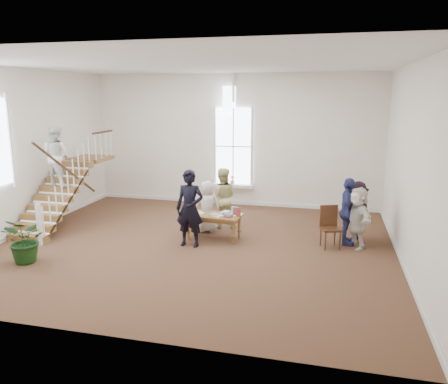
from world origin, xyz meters
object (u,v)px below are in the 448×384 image
(elderly_woman, at_px, (207,206))
(floor_plant, at_px, (26,240))
(woman_cluster_a, at_px, (348,212))
(police_officer, at_px, (190,208))
(woman_cluster_b, at_px, (356,211))
(library_table, at_px, (214,217))
(woman_cluster_c, at_px, (357,218))
(person_yellow, at_px, (222,198))
(side_chair, at_px, (330,224))

(elderly_woman, height_order, floor_plant, elderly_woman)
(woman_cluster_a, bearing_deg, police_officer, 107.94)
(elderly_woman, bearing_deg, woman_cluster_a, 170.39)
(woman_cluster_b, bearing_deg, library_table, -41.95)
(library_table, bearing_deg, woman_cluster_c, 7.97)
(person_yellow, bearing_deg, floor_plant, 31.87)
(library_table, relative_size, side_chair, 1.42)
(person_yellow, xyz_separation_m, side_chair, (3.05, -0.98, -0.28))
(woman_cluster_c, relative_size, side_chair, 1.47)
(elderly_woman, xyz_separation_m, woman_cluster_b, (4.01, 0.27, 0.06))
(police_officer, xyz_separation_m, person_yellow, (0.40, 1.75, -0.11))
(police_officer, relative_size, elderly_woman, 1.34)
(police_officer, distance_m, side_chair, 3.55)
(woman_cluster_b, relative_size, floor_plant, 1.47)
(library_table, xyz_separation_m, side_chair, (2.98, 0.12, -0.00))
(elderly_woman, relative_size, side_chair, 1.38)
(police_officer, bearing_deg, elderly_woman, 86.76)
(woman_cluster_b, bearing_deg, floor_plant, -30.01)
(person_yellow, xyz_separation_m, woman_cluster_a, (3.48, -0.68, -0.01))
(woman_cluster_c, bearing_deg, library_table, -114.85)
(elderly_woman, height_order, woman_cluster_b, woman_cluster_b)
(woman_cluster_c, bearing_deg, person_yellow, -131.64)
(police_officer, bearing_deg, person_yellow, 78.45)
(floor_plant, bearing_deg, side_chair, 22.28)
(library_table, height_order, woman_cluster_a, woman_cluster_a)
(side_chair, bearing_deg, floor_plant, -177.36)
(elderly_woman, bearing_deg, side_chair, 164.96)
(elderly_woman, bearing_deg, person_yellow, -127.86)
(woman_cluster_a, height_order, side_chair, woman_cluster_a)
(woman_cluster_c, relative_size, floor_plant, 1.46)
(woman_cluster_a, bearing_deg, side_chair, 127.42)
(floor_plant, bearing_deg, woman_cluster_c, 21.14)
(police_officer, relative_size, woman_cluster_c, 1.26)
(elderly_woman, height_order, person_yellow, person_yellow)
(police_officer, xyz_separation_m, woman_cluster_a, (3.88, 1.07, -0.11))
(person_yellow, bearing_deg, police_officer, 63.61)
(floor_plant, bearing_deg, woman_cluster_a, 23.13)
(library_table, xyz_separation_m, floor_plant, (-3.76, -2.64, -0.07))
(police_officer, distance_m, elderly_woman, 1.28)
(police_officer, height_order, woman_cluster_a, police_officer)
(woman_cluster_c, distance_m, floor_plant, 7.94)
(person_yellow, bearing_deg, woman_cluster_a, 155.44)
(elderly_woman, distance_m, side_chair, 3.38)
(library_table, relative_size, woman_cluster_c, 0.96)
(library_table, bearing_deg, woman_cluster_a, 11.53)
(woman_cluster_a, xyz_separation_m, floor_plant, (-7.17, -3.06, -0.33))
(elderly_woman, bearing_deg, police_officer, 78.53)
(library_table, bearing_deg, floor_plant, -140.41)
(person_yellow, relative_size, woman_cluster_c, 1.12)
(elderly_woman, distance_m, woman_cluster_b, 4.02)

